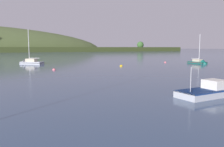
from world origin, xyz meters
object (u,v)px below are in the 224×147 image
at_px(sailboat_midwater_white, 199,63).
at_px(mooring_buoy_off_fishing_boat, 121,66).
at_px(mooring_buoy_foreground, 54,70).
at_px(fishing_boat_moored, 211,93).
at_px(mooring_buoy_far_upstream, 165,63).
at_px(sailboat_far_left, 29,63).

height_order(sailboat_midwater_white, mooring_buoy_off_fishing_boat, sailboat_midwater_white).
xyz_separation_m(mooring_buoy_foreground, mooring_buoy_off_fishing_boat, (16.32, 1.28, -0.00)).
relative_size(sailboat_midwater_white, fishing_boat_moored, 1.51).
bearing_deg(fishing_boat_moored, mooring_buoy_far_upstream, 52.88).
relative_size(mooring_buoy_off_fishing_boat, mooring_buoy_far_upstream, 1.07).
bearing_deg(sailboat_midwater_white, mooring_buoy_far_upstream, -148.03).
distance_m(sailboat_midwater_white, mooring_buoy_foreground, 39.44).
xyz_separation_m(sailboat_midwater_white, mooring_buoy_foreground, (-39.40, 1.85, -0.22)).
distance_m(sailboat_midwater_white, sailboat_far_left, 45.89).
distance_m(fishing_boat_moored, mooring_buoy_off_fishing_boat, 34.12).
bearing_deg(mooring_buoy_foreground, sailboat_midwater_white, -2.69).
xyz_separation_m(mooring_buoy_foreground, mooring_buoy_far_upstream, (34.77, 6.47, 0.00)).
distance_m(sailboat_midwater_white, fishing_boat_moored, 44.54).
distance_m(sailboat_far_left, fishing_boat_moored, 51.06).
relative_size(fishing_boat_moored, mooring_buoy_foreground, 8.16).
distance_m(fishing_boat_moored, mooring_buoy_far_upstream, 47.46).
bearing_deg(fishing_boat_moored, mooring_buoy_off_fishing_boat, 72.56).
height_order(sailboat_far_left, mooring_buoy_off_fishing_boat, sailboat_far_left).
bearing_deg(mooring_buoy_off_fishing_boat, sailboat_far_left, 134.30).
bearing_deg(fishing_boat_moored, sailboat_far_left, 98.45).
height_order(mooring_buoy_foreground, mooring_buoy_far_upstream, mooring_buoy_foreground).
bearing_deg(mooring_buoy_off_fishing_boat, mooring_buoy_far_upstream, 15.70).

